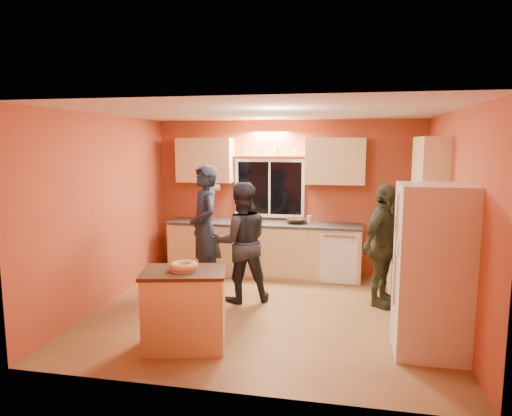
% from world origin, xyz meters
% --- Properties ---
extents(ground, '(4.50, 4.50, 0.00)m').
position_xyz_m(ground, '(0.00, 0.00, 0.00)').
color(ground, brown).
rests_on(ground, ground).
extents(room_shell, '(4.54, 4.04, 2.61)m').
position_xyz_m(room_shell, '(0.12, 0.41, 1.62)').
color(room_shell, '#AF4A2C').
rests_on(room_shell, ground).
extents(back_counter, '(4.23, 0.62, 0.90)m').
position_xyz_m(back_counter, '(0.01, 1.70, 0.45)').
color(back_counter, '#D7B671').
rests_on(back_counter, ground).
extents(right_counter, '(0.62, 1.84, 0.90)m').
position_xyz_m(right_counter, '(1.95, 0.50, 0.45)').
color(right_counter, '#D7B671').
rests_on(right_counter, ground).
extents(refrigerator, '(0.72, 0.70, 1.80)m').
position_xyz_m(refrigerator, '(1.89, -0.80, 0.90)').
color(refrigerator, silver).
rests_on(refrigerator, ground).
extents(island, '(1.00, 0.79, 0.86)m').
position_xyz_m(island, '(-0.70, -1.18, 0.44)').
color(island, '#D7B671').
rests_on(island, ground).
extents(bundt_pastry, '(0.31, 0.31, 0.09)m').
position_xyz_m(bundt_pastry, '(-0.70, -1.18, 0.91)').
color(bundt_pastry, tan).
rests_on(bundt_pastry, island).
extents(person_left, '(0.75, 0.83, 1.90)m').
position_xyz_m(person_left, '(-1.07, 0.74, 0.95)').
color(person_left, black).
rests_on(person_left, ground).
extents(person_center, '(1.00, 0.91, 1.68)m').
position_xyz_m(person_center, '(-0.44, 0.40, 0.84)').
color(person_center, black).
rests_on(person_center, ground).
extents(person_right, '(0.84, 1.06, 1.68)m').
position_xyz_m(person_right, '(1.50, 0.58, 0.84)').
color(person_right, '#333723').
rests_on(person_right, ground).
extents(mixing_bowl, '(0.40, 0.40, 0.08)m').
position_xyz_m(mixing_bowl, '(0.19, 1.73, 0.94)').
color(mixing_bowl, black).
rests_on(mixing_bowl, back_counter).
extents(utensil_crock, '(0.14, 0.14, 0.17)m').
position_xyz_m(utensil_crock, '(-0.66, 1.68, 0.99)').
color(utensil_crock, beige).
rests_on(utensil_crock, back_counter).
extents(potted_plant, '(0.27, 0.25, 0.27)m').
position_xyz_m(potted_plant, '(1.99, -0.30, 1.03)').
color(potted_plant, gray).
rests_on(potted_plant, right_counter).
extents(red_box, '(0.19, 0.16, 0.07)m').
position_xyz_m(red_box, '(2.02, 0.66, 0.94)').
color(red_box, '#A42819').
rests_on(red_box, right_counter).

